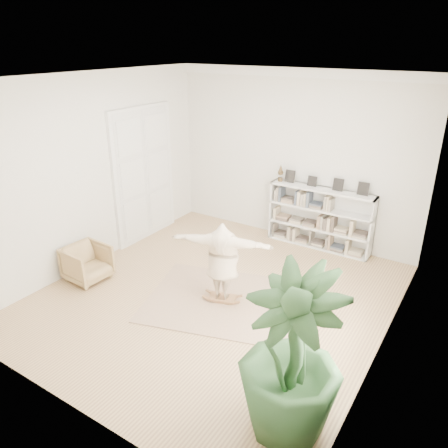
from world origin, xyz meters
name	(u,v)px	position (x,y,z in m)	size (l,w,h in m)	color
floor	(216,296)	(0.00, 0.00, 0.00)	(6.00, 6.00, 0.00)	#936B4C
room_shell	(298,72)	(0.00, 2.94, 3.51)	(6.00, 6.00, 6.00)	silver
doors	(144,176)	(-2.70, 1.30, 1.40)	(0.09, 1.78, 2.92)	white
bookshelf	(320,219)	(0.74, 2.82, 0.64)	(2.20, 0.35, 1.64)	silver
armchair	(87,263)	(-2.30, -0.79, 0.33)	(0.71, 0.73, 0.66)	tan
rug	(223,300)	(0.18, -0.07, 0.01)	(2.50, 2.00, 0.02)	tan
rocker_board	(223,298)	(0.18, -0.07, 0.06)	(0.51, 0.39, 0.10)	#8D5F38
person	(222,259)	(0.18, -0.07, 0.80)	(1.67, 0.46, 1.36)	beige
houseplant	(291,355)	(2.21, -1.87, 1.02)	(1.14, 1.14, 2.04)	#264924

